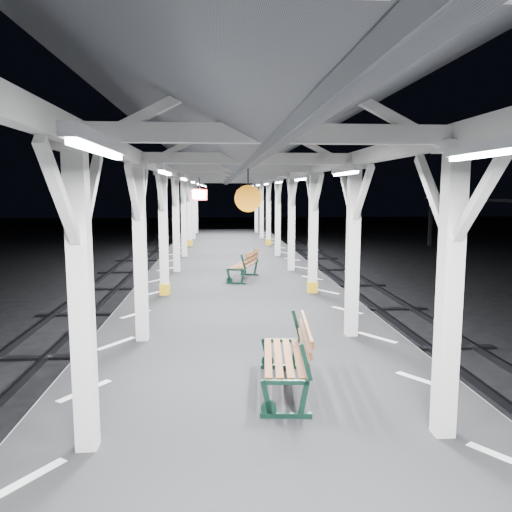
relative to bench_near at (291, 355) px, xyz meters
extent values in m
plane|color=black|center=(-0.44, 4.60, -1.52)|extent=(120.00, 120.00, 0.00)
cube|color=black|center=(-0.44, 4.60, -1.02)|extent=(6.00, 50.00, 1.00)
cube|color=silver|center=(-2.89, 4.60, -0.51)|extent=(1.00, 48.00, 0.01)
cube|color=silver|center=(2.01, 4.60, -0.51)|extent=(1.00, 48.00, 0.01)
cube|color=#2D2D33|center=(-4.89, 4.60, -1.44)|extent=(0.08, 60.00, 0.16)
cube|color=black|center=(-5.44, 4.60, -1.49)|extent=(2.20, 0.22, 0.06)
cube|color=#2D2D33|center=(4.01, 4.60, -1.44)|extent=(0.08, 60.00, 0.16)
cube|color=#2D2D33|center=(5.11, 4.60, -1.44)|extent=(0.08, 60.00, 0.16)
cube|color=black|center=(4.56, 4.60, -1.49)|extent=(2.20, 0.22, 0.06)
cube|color=silver|center=(-2.44, -1.40, 1.08)|extent=(0.22, 0.22, 3.20)
cube|color=silver|center=(-2.44, -1.40, 2.74)|extent=(0.40, 0.40, 0.12)
cube|color=silver|center=(-2.44, -0.85, 2.23)|extent=(0.10, 0.99, 0.99)
cube|color=silver|center=(-2.44, -1.95, 2.23)|extent=(0.10, 0.99, 0.99)
cube|color=silver|center=(-2.44, 2.60, 1.08)|extent=(0.22, 0.22, 3.20)
cube|color=silver|center=(-2.44, 2.60, 2.74)|extent=(0.40, 0.40, 0.12)
cube|color=silver|center=(-2.44, 3.15, 2.23)|extent=(0.10, 0.99, 0.99)
cube|color=silver|center=(-2.44, 2.05, 2.23)|extent=(0.10, 0.99, 0.99)
cube|color=silver|center=(-2.44, 6.60, 1.08)|extent=(0.22, 0.22, 3.20)
cube|color=silver|center=(-2.44, 6.60, 2.74)|extent=(0.40, 0.40, 0.12)
cube|color=gold|center=(-2.44, 6.60, -0.34)|extent=(0.26, 0.26, 0.30)
cube|color=silver|center=(-2.44, 7.15, 2.23)|extent=(0.10, 0.99, 0.99)
cube|color=silver|center=(-2.44, 6.05, 2.23)|extent=(0.10, 0.99, 0.99)
cube|color=silver|center=(-2.44, 10.60, 1.08)|extent=(0.22, 0.22, 3.20)
cube|color=silver|center=(-2.44, 10.60, 2.74)|extent=(0.40, 0.40, 0.12)
cube|color=silver|center=(-2.44, 11.15, 2.23)|extent=(0.10, 0.99, 0.99)
cube|color=silver|center=(-2.44, 10.05, 2.23)|extent=(0.10, 0.99, 0.99)
cube|color=silver|center=(-2.44, 14.60, 1.08)|extent=(0.22, 0.22, 3.20)
cube|color=silver|center=(-2.44, 14.60, 2.74)|extent=(0.40, 0.40, 0.12)
cube|color=silver|center=(-2.44, 15.15, 2.23)|extent=(0.10, 0.99, 0.99)
cube|color=silver|center=(-2.44, 14.05, 2.23)|extent=(0.10, 0.99, 0.99)
cube|color=silver|center=(-2.44, 18.60, 1.08)|extent=(0.22, 0.22, 3.20)
cube|color=silver|center=(-2.44, 18.60, 2.74)|extent=(0.40, 0.40, 0.12)
cube|color=gold|center=(-2.44, 18.60, -0.34)|extent=(0.26, 0.26, 0.30)
cube|color=silver|center=(-2.44, 19.15, 2.23)|extent=(0.10, 0.99, 0.99)
cube|color=silver|center=(-2.44, 18.05, 2.23)|extent=(0.10, 0.99, 0.99)
cube|color=silver|center=(-2.44, 22.60, 1.08)|extent=(0.22, 0.22, 3.20)
cube|color=silver|center=(-2.44, 22.60, 2.74)|extent=(0.40, 0.40, 0.12)
cube|color=silver|center=(-2.44, 23.15, 2.23)|extent=(0.10, 0.99, 0.99)
cube|color=silver|center=(-2.44, 22.05, 2.23)|extent=(0.10, 0.99, 0.99)
cube|color=silver|center=(-2.44, 26.60, 1.08)|extent=(0.22, 0.22, 3.20)
cube|color=silver|center=(-2.44, 26.60, 2.74)|extent=(0.40, 0.40, 0.12)
cube|color=silver|center=(-2.44, 27.15, 2.23)|extent=(0.10, 0.99, 0.99)
cube|color=silver|center=(-2.44, 26.05, 2.23)|extent=(0.10, 0.99, 0.99)
cube|color=silver|center=(1.56, -1.40, 1.08)|extent=(0.22, 0.22, 3.20)
cube|color=silver|center=(1.56, -1.40, 2.74)|extent=(0.40, 0.40, 0.12)
cube|color=silver|center=(1.56, -0.85, 2.23)|extent=(0.10, 0.99, 0.99)
cube|color=silver|center=(1.56, -1.95, 2.23)|extent=(0.10, 0.99, 0.99)
cube|color=silver|center=(1.56, 2.60, 1.08)|extent=(0.22, 0.22, 3.20)
cube|color=silver|center=(1.56, 2.60, 2.74)|extent=(0.40, 0.40, 0.12)
cube|color=silver|center=(1.56, 3.15, 2.23)|extent=(0.10, 0.99, 0.99)
cube|color=silver|center=(1.56, 2.05, 2.23)|extent=(0.10, 0.99, 0.99)
cube|color=silver|center=(1.56, 6.60, 1.08)|extent=(0.22, 0.22, 3.20)
cube|color=silver|center=(1.56, 6.60, 2.74)|extent=(0.40, 0.40, 0.12)
cube|color=gold|center=(1.56, 6.60, -0.34)|extent=(0.26, 0.26, 0.30)
cube|color=silver|center=(1.56, 7.15, 2.23)|extent=(0.10, 0.99, 0.99)
cube|color=silver|center=(1.56, 6.05, 2.23)|extent=(0.10, 0.99, 0.99)
cube|color=silver|center=(1.56, 10.60, 1.08)|extent=(0.22, 0.22, 3.20)
cube|color=silver|center=(1.56, 10.60, 2.74)|extent=(0.40, 0.40, 0.12)
cube|color=silver|center=(1.56, 11.15, 2.23)|extent=(0.10, 0.99, 0.99)
cube|color=silver|center=(1.56, 10.05, 2.23)|extent=(0.10, 0.99, 0.99)
cube|color=silver|center=(1.56, 14.60, 1.08)|extent=(0.22, 0.22, 3.20)
cube|color=silver|center=(1.56, 14.60, 2.74)|extent=(0.40, 0.40, 0.12)
cube|color=silver|center=(1.56, 15.15, 2.23)|extent=(0.10, 0.99, 0.99)
cube|color=silver|center=(1.56, 14.05, 2.23)|extent=(0.10, 0.99, 0.99)
cube|color=silver|center=(1.56, 18.60, 1.08)|extent=(0.22, 0.22, 3.20)
cube|color=silver|center=(1.56, 18.60, 2.74)|extent=(0.40, 0.40, 0.12)
cube|color=gold|center=(1.56, 18.60, -0.34)|extent=(0.26, 0.26, 0.30)
cube|color=silver|center=(1.56, 19.15, 2.23)|extent=(0.10, 0.99, 0.99)
cube|color=silver|center=(1.56, 18.05, 2.23)|extent=(0.10, 0.99, 0.99)
cube|color=silver|center=(1.56, 22.60, 1.08)|extent=(0.22, 0.22, 3.20)
cube|color=silver|center=(1.56, 22.60, 2.74)|extent=(0.40, 0.40, 0.12)
cube|color=silver|center=(1.56, 23.15, 2.23)|extent=(0.10, 0.99, 0.99)
cube|color=silver|center=(1.56, 22.05, 2.23)|extent=(0.10, 0.99, 0.99)
cube|color=silver|center=(1.56, 26.60, 1.08)|extent=(0.22, 0.22, 3.20)
cube|color=silver|center=(1.56, 26.60, 2.74)|extent=(0.40, 0.40, 0.12)
cube|color=silver|center=(1.56, 27.15, 2.23)|extent=(0.10, 0.99, 0.99)
cube|color=silver|center=(1.56, 26.05, 2.23)|extent=(0.10, 0.99, 0.99)
cube|color=silver|center=(-2.44, 4.60, 2.86)|extent=(0.18, 48.00, 0.24)
cube|color=silver|center=(1.56, 4.60, 2.86)|extent=(0.18, 48.00, 0.24)
cube|color=silver|center=(-0.44, -1.40, 2.86)|extent=(4.20, 0.14, 0.20)
cube|color=silver|center=(-0.44, 2.60, 2.86)|extent=(4.20, 0.14, 0.20)
cube|color=silver|center=(-0.44, 6.60, 2.86)|extent=(4.20, 0.14, 0.20)
cube|color=silver|center=(-0.44, 10.60, 2.86)|extent=(4.20, 0.14, 0.20)
cube|color=silver|center=(-0.44, 14.60, 2.86)|extent=(4.20, 0.14, 0.20)
cube|color=silver|center=(-0.44, 18.60, 2.86)|extent=(4.20, 0.14, 0.20)
cube|color=silver|center=(-0.44, 22.60, 2.86)|extent=(4.20, 0.14, 0.20)
cube|color=silver|center=(-0.44, 26.60, 2.86)|extent=(4.20, 0.14, 0.20)
cube|color=silver|center=(-0.44, 4.60, 3.78)|extent=(0.16, 48.00, 0.20)
cube|color=#54575C|center=(-1.74, 4.60, 3.40)|extent=(2.80, 49.00, 1.45)
cube|color=#54575C|center=(0.86, 4.60, 3.40)|extent=(2.80, 49.00, 1.45)
cube|color=silver|center=(-1.74, -3.40, 2.58)|extent=(0.10, 1.35, 0.08)
cube|color=white|center=(-1.74, -3.40, 2.53)|extent=(0.05, 1.25, 0.05)
cube|color=silver|center=(-1.74, 0.60, 2.58)|extent=(0.10, 1.35, 0.08)
cube|color=white|center=(-1.74, 0.60, 2.53)|extent=(0.05, 1.25, 0.05)
cube|color=silver|center=(-1.74, 4.60, 2.58)|extent=(0.10, 1.35, 0.08)
cube|color=white|center=(-1.74, 4.60, 2.53)|extent=(0.05, 1.25, 0.05)
cube|color=silver|center=(-1.74, 8.60, 2.58)|extent=(0.10, 1.35, 0.08)
cube|color=white|center=(-1.74, 8.60, 2.53)|extent=(0.05, 1.25, 0.05)
cube|color=silver|center=(-1.74, 12.60, 2.58)|extent=(0.10, 1.35, 0.08)
cube|color=white|center=(-1.74, 12.60, 2.53)|extent=(0.05, 1.25, 0.05)
cube|color=silver|center=(-1.74, 16.60, 2.58)|extent=(0.10, 1.35, 0.08)
cube|color=white|center=(-1.74, 16.60, 2.53)|extent=(0.05, 1.25, 0.05)
cube|color=silver|center=(-1.74, 20.60, 2.58)|extent=(0.10, 1.35, 0.08)
cube|color=white|center=(-1.74, 20.60, 2.53)|extent=(0.05, 1.25, 0.05)
cube|color=silver|center=(-1.74, 24.60, 2.58)|extent=(0.10, 1.35, 0.08)
cube|color=white|center=(-1.74, 24.60, 2.53)|extent=(0.05, 1.25, 0.05)
cube|color=silver|center=(0.86, -3.40, 2.58)|extent=(0.10, 1.35, 0.08)
cube|color=white|center=(0.86, -3.40, 2.53)|extent=(0.05, 1.25, 0.05)
cube|color=silver|center=(0.86, 0.60, 2.58)|extent=(0.10, 1.35, 0.08)
cube|color=white|center=(0.86, 0.60, 2.53)|extent=(0.05, 1.25, 0.05)
cube|color=silver|center=(0.86, 4.60, 2.58)|extent=(0.10, 1.35, 0.08)
cube|color=white|center=(0.86, 4.60, 2.53)|extent=(0.05, 1.25, 0.05)
cube|color=silver|center=(0.86, 8.60, 2.58)|extent=(0.10, 1.35, 0.08)
cube|color=white|center=(0.86, 8.60, 2.53)|extent=(0.05, 1.25, 0.05)
cube|color=silver|center=(0.86, 12.60, 2.58)|extent=(0.10, 1.35, 0.08)
cube|color=white|center=(0.86, 12.60, 2.53)|extent=(0.05, 1.25, 0.05)
cube|color=silver|center=(0.86, 16.60, 2.58)|extent=(0.10, 1.35, 0.08)
cube|color=white|center=(0.86, 16.60, 2.53)|extent=(0.05, 1.25, 0.05)
cube|color=silver|center=(0.86, 20.60, 2.58)|extent=(0.10, 1.35, 0.08)
cube|color=white|center=(0.86, 20.60, 2.53)|extent=(0.05, 1.25, 0.05)
cube|color=silver|center=(0.86, 24.60, 2.58)|extent=(0.10, 1.35, 0.08)
cube|color=white|center=(0.86, 24.60, 2.53)|extent=(0.05, 1.25, 0.05)
cylinder|color=black|center=(-0.44, 2.60, 2.53)|extent=(0.02, 0.02, 0.30)
cylinder|color=orange|center=(-0.44, 2.60, 2.13)|extent=(0.50, 0.04, 0.50)
cylinder|color=black|center=(-1.58, 9.35, 2.50)|extent=(0.02, 0.02, 0.36)
cube|color=red|center=(-1.58, 9.35, 2.15)|extent=(0.50, 0.03, 0.35)
cube|color=white|center=(-1.58, 9.35, 2.15)|extent=(0.44, 0.04, 0.29)
cylinder|color=black|center=(0.24, 20.30, 2.50)|extent=(0.02, 0.02, 0.36)
cube|color=red|center=(0.24, 20.30, 2.15)|extent=(0.50, 0.03, 0.35)
cube|color=white|center=(0.24, 20.30, 2.15)|extent=(0.44, 0.05, 0.29)
cube|color=black|center=(13.56, 26.60, 0.13)|extent=(0.20, 0.20, 3.30)
sphere|color=silver|center=(13.56, 20.60, 1.70)|extent=(0.20, 0.20, 0.20)
sphere|color=silver|center=(13.56, 26.60, 1.70)|extent=(0.20, 0.20, 0.20)
cube|color=#102E24|center=(-0.18, -0.85, -0.48)|extent=(0.65, 0.12, 0.06)
cube|color=#102E24|center=(-0.42, -0.83, -0.27)|extent=(0.17, 0.07, 0.50)
cube|color=#102E24|center=(0.03, -0.87, -0.27)|extent=(0.15, 0.07, 0.50)
cube|color=#102E24|center=(0.06, -0.87, 0.21)|extent=(0.18, 0.07, 0.47)
cube|color=#102E24|center=(-0.02, 0.87, -0.48)|extent=(0.65, 0.12, 0.06)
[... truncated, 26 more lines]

